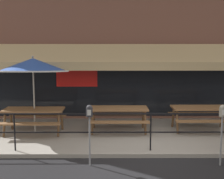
# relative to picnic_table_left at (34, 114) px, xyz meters

# --- Properties ---
(ground_plane) EXTENTS (120.00, 120.00, 0.00)m
(ground_plane) POSITION_rel_picnic_table_left_xyz_m (3.36, -1.93, -0.71)
(ground_plane) COLOR black
(patio_deck) EXTENTS (15.00, 4.00, 0.10)m
(patio_deck) POSITION_rel_picnic_table_left_xyz_m (3.36, 0.07, -0.66)
(patio_deck) COLOR #9E998E
(patio_deck) RESTS_ON ground
(restaurant_building) EXTENTS (15.00, 1.60, 8.60)m
(restaurant_building) POSITION_rel_picnic_table_left_xyz_m (3.36, 2.30, 3.56)
(restaurant_building) COLOR brown
(restaurant_building) RESTS_ON ground
(patio_railing) EXTENTS (13.84, 0.04, 0.97)m
(patio_railing) POSITION_rel_picnic_table_left_xyz_m (3.36, -1.63, 0.09)
(patio_railing) COLOR black
(patio_railing) RESTS_ON patio_deck
(picnic_table_left) EXTENTS (1.80, 1.42, 0.76)m
(picnic_table_left) POSITION_rel_picnic_table_left_xyz_m (0.00, 0.00, 0.00)
(picnic_table_left) COLOR brown
(picnic_table_left) RESTS_ON patio_deck
(picnic_table_centre) EXTENTS (1.80, 1.42, 0.76)m
(picnic_table_centre) POSITION_rel_picnic_table_left_xyz_m (2.59, 0.19, 0.00)
(picnic_table_centre) COLOR brown
(picnic_table_centre) RESTS_ON patio_deck
(picnic_table_right) EXTENTS (1.80, 1.42, 0.76)m
(picnic_table_right) POSITION_rel_picnic_table_left_xyz_m (5.18, 0.29, 0.00)
(picnic_table_right) COLOR brown
(picnic_table_right) RESTS_ON patio_deck
(patio_umbrella_left) EXTENTS (2.14, 2.14, 2.38)m
(patio_umbrella_left) POSITION_rel_picnic_table_left_xyz_m (-0.00, 0.09, 1.47)
(patio_umbrella_left) COLOR #B7B2A8
(patio_umbrella_left) RESTS_ON patio_deck
(parking_meter_near) EXTENTS (0.15, 0.16, 1.42)m
(parking_meter_near) POSITION_rel_picnic_table_left_xyz_m (1.86, -2.41, 0.44)
(parking_meter_near) COLOR gray
(parking_meter_near) RESTS_ON ground
(parking_meter_far) EXTENTS (0.15, 0.16, 1.42)m
(parking_meter_far) POSITION_rel_picnic_table_left_xyz_m (4.88, -2.41, 0.44)
(parking_meter_far) COLOR gray
(parking_meter_far) RESTS_ON ground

